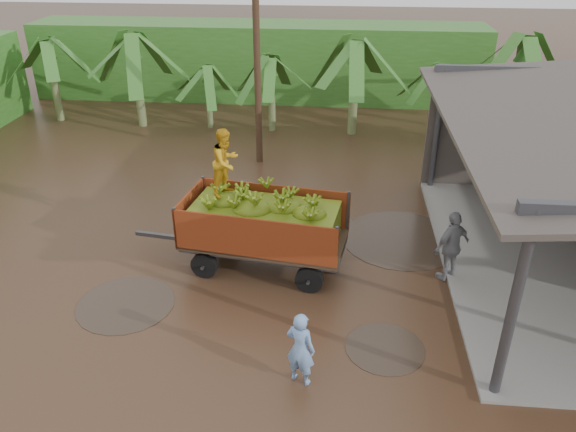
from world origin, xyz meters
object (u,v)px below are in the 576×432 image
object	(u,v)px
banana_trailer	(263,223)
man_blue	(300,348)
man_grey	(452,246)
utility_pole	(257,60)

from	to	relation	value
banana_trailer	man_blue	size ratio (longest dim) A/B	3.55
banana_trailer	man_grey	bearing A→B (deg)	6.46
man_grey	utility_pole	size ratio (longest dim) A/B	0.25
banana_trailer	utility_pole	xyz separation A→B (m)	(-1.09, 7.07, 2.49)
utility_pole	man_grey	bearing A→B (deg)	-51.32
man_grey	utility_pole	xyz separation A→B (m)	(-5.79, 7.23, 2.82)
man_grey	utility_pole	bearing A→B (deg)	-87.92
banana_trailer	man_blue	bearing A→B (deg)	-64.50
banana_trailer	man_grey	distance (m)	4.71
man_blue	utility_pole	size ratio (longest dim) A/B	0.22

